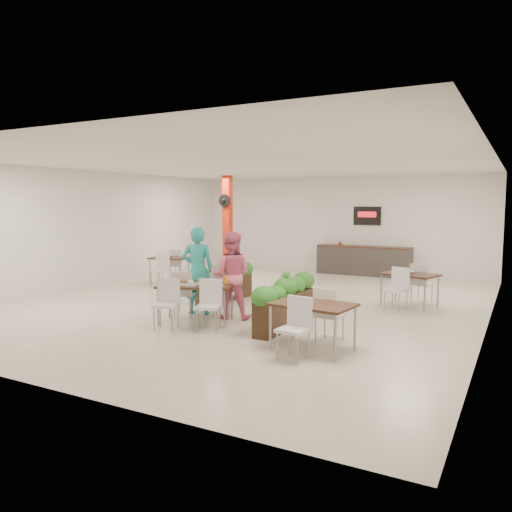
{
  "coord_description": "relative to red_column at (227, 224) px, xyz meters",
  "views": [
    {
      "loc": [
        5.52,
        -10.06,
        2.3
      ],
      "look_at": [
        0.12,
        -0.04,
        1.1
      ],
      "focal_mm": 35.0,
      "sensor_mm": 36.0,
      "label": 1
    }
  ],
  "objects": [
    {
      "name": "planter_left",
      "position": [
        2.34,
        -3.94,
        -1.14
      ],
      "size": [
        0.61,
        1.84,
        0.97
      ],
      "rotation": [
        0.0,
        0.0,
        1.43
      ],
      "color": "black",
      "rests_on": "ground"
    },
    {
      "name": "side_table_c",
      "position": [
        5.67,
        -6.69,
        -1.01
      ],
      "size": [
        1.32,
        1.66,
        0.92
      ],
      "rotation": [
        0.0,
        0.0,
        -0.11
      ],
      "color": "#331A11",
      "rests_on": "ground"
    },
    {
      "name": "main_table",
      "position": [
        2.99,
        -6.06,
        -1.01
      ],
      "size": [
        1.7,
        1.94,
        0.92
      ],
      "rotation": [
        0.0,
        0.0,
        0.35
      ],
      "color": "#331A11",
      "rests_on": "ground"
    },
    {
      "name": "side_table_a",
      "position": [
        -0.51,
        -2.4,
        -1.02
      ],
      "size": [
        1.18,
        1.67,
        0.92
      ],
      "rotation": [
        0.0,
        0.0,
        0.21
      ],
      "color": "#331A11",
      "rests_on": "ground"
    },
    {
      "name": "planter_right",
      "position": [
        4.7,
        -5.62,
        -1.14
      ],
      "size": [
        0.45,
        2.01,
        1.05
      ],
      "rotation": [
        0.0,
        0.0,
        1.54
      ],
      "color": "black",
      "rests_on": "ground"
    },
    {
      "name": "side_table_b",
      "position": [
        6.33,
        -2.55,
        -1.02
      ],
      "size": [
        1.32,
        1.67,
        0.92
      ],
      "rotation": [
        0.0,
        0.0,
        -0.29
      ],
      "color": "#331A11",
      "rests_on": "ground"
    },
    {
      "name": "diner_man",
      "position": [
        2.6,
        -5.4,
        -0.72
      ],
      "size": [
        0.78,
        0.64,
        1.84
      ],
      "primitive_type": "imported",
      "rotation": [
        0.0,
        0.0,
        3.49
      ],
      "color": "teal",
      "rests_on": "ground"
    },
    {
      "name": "red_column",
      "position": [
        0.0,
        0.0,
        0.0
      ],
      "size": [
        0.4,
        0.41,
        3.2
      ],
      "color": "red",
      "rests_on": "ground"
    },
    {
      "name": "service_counter",
      "position": [
        4.0,
        1.86,
        -1.15
      ],
      "size": [
        3.0,
        0.64,
        2.2
      ],
      "color": "#302D2A",
      "rests_on": "ground"
    },
    {
      "name": "diner_woman",
      "position": [
        3.4,
        -5.4,
        -0.77
      ],
      "size": [
        1.02,
        0.91,
        1.75
      ],
      "primitive_type": "imported",
      "rotation": [
        0.0,
        0.0,
        3.49
      ],
      "color": "pink",
      "rests_on": "ground"
    },
    {
      "name": "room_shell",
      "position": [
        3.0,
        -3.79,
        0.36
      ],
      "size": [
        10.1,
        12.1,
        3.22
      ],
      "color": "white",
      "rests_on": "ground"
    },
    {
      "name": "ground",
      "position": [
        3.0,
        -3.79,
        -1.64
      ],
      "size": [
        12.0,
        12.0,
        0.0
      ],
      "primitive_type": "plane",
      "color": "beige",
      "rests_on": "ground"
    }
  ]
}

